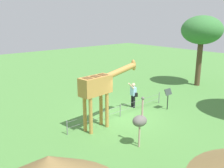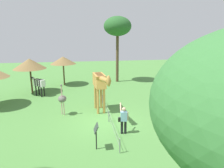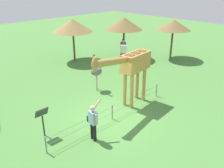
{
  "view_description": "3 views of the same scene",
  "coord_description": "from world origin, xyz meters",
  "px_view_note": "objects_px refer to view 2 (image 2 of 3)",
  "views": [
    {
      "loc": [
        -9.13,
        -9.56,
        5.53
      ],
      "look_at": [
        -0.69,
        0.15,
        2.07
      ],
      "focal_mm": 40.04,
      "sensor_mm": 36.0,
      "label": 1
    },
    {
      "loc": [
        11.52,
        -1.48,
        5.47
      ],
      "look_at": [
        0.12,
        0.4,
        2.55
      ],
      "focal_mm": 31.25,
      "sensor_mm": 36.0,
      "label": 2
    },
    {
      "loc": [
        6.86,
        7.23,
        6.1
      ],
      "look_at": [
        0.04,
        0.24,
        1.84
      ],
      "focal_mm": 38.52,
      "sensor_mm": 36.0,
      "label": 3
    }
  ],
  "objects_px": {
    "giraffe": "(100,83)",
    "visitor": "(124,119)",
    "ostrich": "(62,99)",
    "tree_west": "(118,27)",
    "info_sign": "(96,131)",
    "zebra": "(39,83)",
    "shade_hut_far": "(30,64)",
    "shade_hut_near": "(63,60)"
  },
  "relations": [
    {
      "from": "tree_west",
      "to": "visitor",
      "type": "bearing_deg",
      "value": -9.26
    },
    {
      "from": "visitor",
      "to": "shade_hut_far",
      "type": "xyz_separation_m",
      "value": [
        -9.19,
        -6.94,
        1.94
      ]
    },
    {
      "from": "giraffe",
      "to": "shade_hut_far",
      "type": "relative_size",
      "value": 1.19
    },
    {
      "from": "shade_hut_far",
      "to": "info_sign",
      "type": "bearing_deg",
      "value": 26.68
    },
    {
      "from": "shade_hut_far",
      "to": "zebra",
      "type": "bearing_deg",
      "value": 41.88
    },
    {
      "from": "ostrich",
      "to": "info_sign",
      "type": "distance_m",
      "value": 5.02
    },
    {
      "from": "giraffe",
      "to": "ostrich",
      "type": "xyz_separation_m",
      "value": [
        0.04,
        -2.65,
        -1.01
      ]
    },
    {
      "from": "visitor",
      "to": "shade_hut_far",
      "type": "bearing_deg",
      "value": -142.94
    },
    {
      "from": "shade_hut_far",
      "to": "info_sign",
      "type": "height_order",
      "value": "shade_hut_far"
    },
    {
      "from": "ostrich",
      "to": "tree_west",
      "type": "bearing_deg",
      "value": 148.72
    },
    {
      "from": "shade_hut_far",
      "to": "tree_west",
      "type": "distance_m",
      "value": 10.23
    },
    {
      "from": "info_sign",
      "to": "giraffe",
      "type": "bearing_deg",
      "value": 171.39
    },
    {
      "from": "zebra",
      "to": "ostrich",
      "type": "relative_size",
      "value": 0.74
    },
    {
      "from": "zebra",
      "to": "shade_hut_far",
      "type": "bearing_deg",
      "value": -138.12
    },
    {
      "from": "info_sign",
      "to": "zebra",
      "type": "bearing_deg",
      "value": -155.2
    },
    {
      "from": "giraffe",
      "to": "zebra",
      "type": "relative_size",
      "value": 2.39
    },
    {
      "from": "zebra",
      "to": "shade_hut_far",
      "type": "distance_m",
      "value": 2.14
    },
    {
      "from": "ostrich",
      "to": "shade_hut_far",
      "type": "bearing_deg",
      "value": -150.45
    },
    {
      "from": "shade_hut_near",
      "to": "info_sign",
      "type": "height_order",
      "value": "shade_hut_near"
    },
    {
      "from": "zebra",
      "to": "tree_west",
      "type": "relative_size",
      "value": 0.22
    },
    {
      "from": "zebra",
      "to": "shade_hut_near",
      "type": "distance_m",
      "value": 4.53
    },
    {
      "from": "giraffe",
      "to": "ostrich",
      "type": "distance_m",
      "value": 2.84
    },
    {
      "from": "giraffe",
      "to": "tree_west",
      "type": "height_order",
      "value": "tree_west"
    },
    {
      "from": "visitor",
      "to": "shade_hut_near",
      "type": "height_order",
      "value": "shade_hut_near"
    },
    {
      "from": "giraffe",
      "to": "shade_hut_far",
      "type": "distance_m",
      "value": 8.4
    },
    {
      "from": "ostrich",
      "to": "shade_hut_near",
      "type": "xyz_separation_m",
      "value": [
        -8.68,
        -0.51,
        1.58
      ]
    },
    {
      "from": "visitor",
      "to": "info_sign",
      "type": "distance_m",
      "value": 2.12
    },
    {
      "from": "giraffe",
      "to": "tree_west",
      "type": "distance_m",
      "value": 10.58
    },
    {
      "from": "visitor",
      "to": "ostrich",
      "type": "distance_m",
      "value": 4.89
    },
    {
      "from": "shade_hut_far",
      "to": "info_sign",
      "type": "relative_size",
      "value": 2.53
    },
    {
      "from": "visitor",
      "to": "zebra",
      "type": "relative_size",
      "value": 1.02
    },
    {
      "from": "giraffe",
      "to": "info_sign",
      "type": "xyz_separation_m",
      "value": [
        4.66,
        -0.71,
        -1.23
      ]
    },
    {
      "from": "zebra",
      "to": "info_sign",
      "type": "bearing_deg",
      "value": 24.8
    },
    {
      "from": "ostrich",
      "to": "info_sign",
      "type": "xyz_separation_m",
      "value": [
        4.63,
        1.94,
        -0.23
      ]
    },
    {
      "from": "visitor",
      "to": "tree_west",
      "type": "relative_size",
      "value": 0.23
    },
    {
      "from": "zebra",
      "to": "ostrich",
      "type": "xyz_separation_m",
      "value": [
        4.91,
        2.46,
        0.01
      ]
    },
    {
      "from": "giraffe",
      "to": "shade_hut_far",
      "type": "bearing_deg",
      "value": -134.35
    },
    {
      "from": "info_sign",
      "to": "ostrich",
      "type": "bearing_deg",
      "value": -157.2
    },
    {
      "from": "giraffe",
      "to": "visitor",
      "type": "height_order",
      "value": "giraffe"
    },
    {
      "from": "giraffe",
      "to": "shade_hut_near",
      "type": "distance_m",
      "value": 9.22
    },
    {
      "from": "info_sign",
      "to": "tree_west",
      "type": "bearing_deg",
      "value": 165.09
    },
    {
      "from": "visitor",
      "to": "ostrich",
      "type": "bearing_deg",
      "value": -132.5
    }
  ]
}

